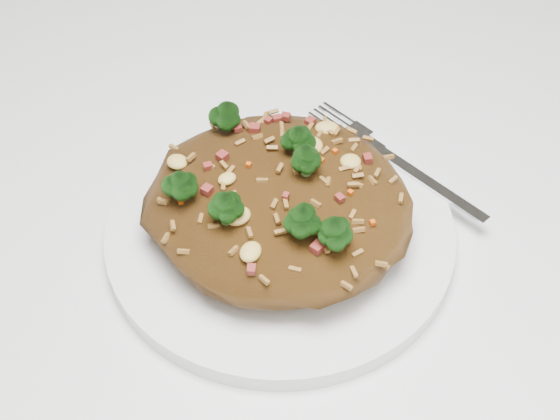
# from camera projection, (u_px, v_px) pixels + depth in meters

# --- Properties ---
(dining_table) EXTENTS (1.20, 0.80, 0.75)m
(dining_table) POSITION_uv_depth(u_px,v_px,m) (313.00, 313.00, 0.61)
(dining_table) COLOR white
(dining_table) RESTS_ON ground
(plate) EXTENTS (0.24, 0.24, 0.01)m
(plate) POSITION_uv_depth(u_px,v_px,m) (280.00, 231.00, 0.53)
(plate) COLOR white
(plate) RESTS_ON dining_table
(fried_rice) EXTENTS (0.18, 0.17, 0.07)m
(fried_rice) POSITION_uv_depth(u_px,v_px,m) (279.00, 195.00, 0.51)
(fried_rice) COLOR brown
(fried_rice) RESTS_ON plate
(fork) EXTENTS (0.15, 0.09, 0.00)m
(fork) POSITION_uv_depth(u_px,v_px,m) (404.00, 166.00, 0.56)
(fork) COLOR silver
(fork) RESTS_ON plate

